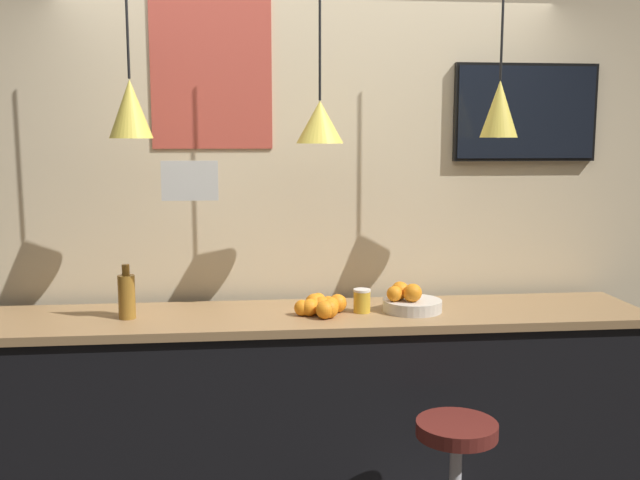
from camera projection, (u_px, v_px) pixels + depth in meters
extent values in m
cube|color=beige|center=(312.00, 207.00, 3.73)|extent=(8.00, 0.06, 2.90)
cube|color=black|center=(320.00, 415.00, 3.47)|extent=(3.10, 0.55, 0.95)
cube|color=#99754C|center=(320.00, 317.00, 3.40)|extent=(3.14, 0.59, 0.04)
cylinder|color=#5B1E19|center=(457.00, 429.00, 2.89)|extent=(0.33, 0.33, 0.06)
cylinder|color=beige|center=(412.00, 305.00, 3.42)|extent=(0.28, 0.28, 0.06)
sphere|color=orange|center=(394.00, 294.00, 3.38)|extent=(0.07, 0.07, 0.07)
sphere|color=orange|center=(411.00, 294.00, 3.37)|extent=(0.07, 0.07, 0.07)
sphere|color=orange|center=(400.00, 290.00, 3.42)|extent=(0.09, 0.09, 0.09)
sphere|color=orange|center=(413.00, 293.00, 3.37)|extent=(0.09, 0.09, 0.09)
sphere|color=orange|center=(313.00, 302.00, 3.45)|extent=(0.07, 0.07, 0.07)
sphere|color=orange|center=(322.00, 305.00, 3.36)|extent=(0.08, 0.08, 0.08)
sphere|color=orange|center=(338.00, 303.00, 3.40)|extent=(0.09, 0.09, 0.09)
sphere|color=orange|center=(314.00, 302.00, 3.44)|extent=(0.08, 0.08, 0.08)
sphere|color=orange|center=(328.00, 303.00, 3.43)|extent=(0.07, 0.07, 0.07)
sphere|color=orange|center=(319.00, 301.00, 3.48)|extent=(0.08, 0.08, 0.08)
sphere|color=orange|center=(310.00, 307.00, 3.33)|extent=(0.08, 0.08, 0.08)
sphere|color=orange|center=(302.00, 308.00, 3.33)|extent=(0.08, 0.08, 0.08)
sphere|color=orange|center=(331.00, 306.00, 3.37)|extent=(0.08, 0.08, 0.08)
sphere|color=orange|center=(321.00, 306.00, 3.38)|extent=(0.07, 0.07, 0.07)
sphere|color=orange|center=(315.00, 306.00, 3.36)|extent=(0.08, 0.08, 0.08)
sphere|color=orange|center=(325.00, 310.00, 3.27)|extent=(0.08, 0.08, 0.08)
sphere|color=orange|center=(329.00, 309.00, 3.29)|extent=(0.09, 0.09, 0.09)
sphere|color=orange|center=(328.00, 309.00, 3.29)|extent=(0.08, 0.08, 0.08)
cylinder|color=olive|center=(127.00, 297.00, 3.27)|extent=(0.08, 0.08, 0.20)
cylinder|color=olive|center=(126.00, 270.00, 3.26)|extent=(0.04, 0.04, 0.05)
cylinder|color=gold|center=(362.00, 302.00, 3.39)|extent=(0.08, 0.08, 0.10)
cylinder|color=white|center=(362.00, 290.00, 3.39)|extent=(0.08, 0.08, 0.01)
cone|color=#EAD14C|center=(130.00, 109.00, 3.18)|extent=(0.19, 0.19, 0.26)
sphere|color=#F9EFCC|center=(131.00, 134.00, 3.19)|extent=(0.04, 0.04, 0.04)
cylinder|color=black|center=(320.00, 8.00, 3.20)|extent=(0.01, 0.01, 0.82)
cone|color=#EAD14C|center=(320.00, 122.00, 3.28)|extent=(0.22, 0.22, 0.20)
sphere|color=#F9EFCC|center=(320.00, 139.00, 3.29)|extent=(0.04, 0.04, 0.04)
cylinder|color=black|center=(503.00, 0.00, 3.28)|extent=(0.01, 0.01, 0.72)
cone|color=#EAD14C|center=(499.00, 109.00, 3.35)|extent=(0.18, 0.18, 0.27)
sphere|color=#F9EFCC|center=(499.00, 133.00, 3.37)|extent=(0.04, 0.04, 0.04)
cube|color=black|center=(525.00, 113.00, 3.73)|extent=(0.76, 0.04, 0.50)
cube|color=black|center=(527.00, 112.00, 3.71)|extent=(0.73, 0.01, 0.47)
cube|color=white|center=(190.00, 181.00, 3.03)|extent=(0.24, 0.01, 0.17)
cube|color=#C64C3D|center=(211.00, 74.00, 3.55)|extent=(0.60, 0.01, 0.74)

